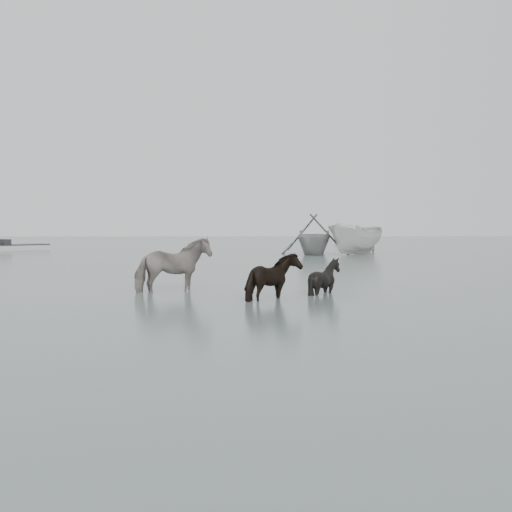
{
  "coord_description": "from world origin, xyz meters",
  "views": [
    {
      "loc": [
        -0.7,
        -16.09,
        1.86
      ],
      "look_at": [
        -0.58,
        0.34,
        1.0
      ],
      "focal_mm": 45.0,
      "sensor_mm": 36.0,
      "label": 1
    }
  ],
  "objects": [
    {
      "name": "pony_pinto",
      "position": [
        -2.82,
        1.11,
        0.84
      ],
      "size": [
        2.19,
        1.61,
        1.68
      ],
      "primitive_type": "imported",
      "rotation": [
        0.0,
        0.0,
        1.97
      ],
      "color": "black",
      "rests_on": "ground"
    },
    {
      "name": "skiff_mid",
      "position": [
        7.68,
        35.79,
        0.38
      ],
      "size": [
        3.5,
        4.73,
        0.75
      ],
      "primitive_type": null,
      "rotation": [
        0.0,
        0.0,
        -1.09
      ],
      "color": "#A5A8A5",
      "rests_on": "ground"
    },
    {
      "name": "pony_dark",
      "position": [
        -0.14,
        -0.75,
        0.67
      ],
      "size": [
        1.49,
        1.61,
        1.34
      ],
      "primitive_type": "imported",
      "rotation": [
        0.0,
        0.0,
        1.26
      ],
      "color": "black",
      "rests_on": "ground"
    },
    {
      "name": "ground",
      "position": [
        0.0,
        0.0,
        0.0
      ],
      "size": [
        140.0,
        140.0,
        0.0
      ],
      "primitive_type": "plane",
      "color": "slate",
      "rests_on": "ground"
    },
    {
      "name": "pony_black",
      "position": [
        1.22,
        0.67,
        0.66
      ],
      "size": [
        1.37,
        1.27,
        1.31
      ],
      "primitive_type": "imported",
      "rotation": [
        0.0,
        0.0,
        1.76
      ],
      "color": "black",
      "rests_on": "ground"
    },
    {
      "name": "boat_small",
      "position": [
        5.41,
        20.97,
        0.96
      ],
      "size": [
        4.61,
        5.05,
        1.93
      ],
      "primitive_type": "imported",
      "rotation": [
        0.0,
        0.0,
        -0.68
      ],
      "color": "silver",
      "rests_on": "ground"
    },
    {
      "name": "rowboat_trail",
      "position": [
        2.98,
        21.07,
        1.25
      ],
      "size": [
        4.94,
        5.45,
        2.5
      ],
      "primitive_type": "imported",
      "rotation": [
        0.0,
        0.0,
        2.94
      ],
      "color": "#949694",
      "rests_on": "ground"
    },
    {
      "name": "skiff_outer",
      "position": [
        -16.62,
        27.17,
        0.38
      ],
      "size": [
        5.45,
        5.08,
        0.75
      ],
      "primitive_type": null,
      "rotation": [
        0.0,
        0.0,
        3.87
      ],
      "color": "#BABAB5",
      "rests_on": "ground"
    }
  ]
}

